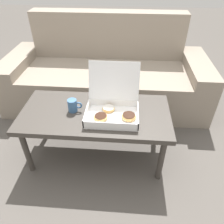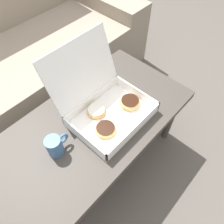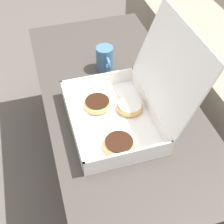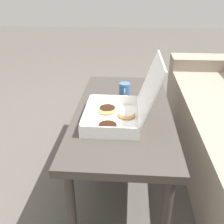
% 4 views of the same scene
% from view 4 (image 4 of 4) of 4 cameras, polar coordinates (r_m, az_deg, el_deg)
% --- Properties ---
extents(ground_plane, '(12.00, 12.00, 0.00)m').
position_cam_4_polar(ground_plane, '(1.80, 4.00, -12.89)').
color(ground_plane, '#514C47').
extents(coffee_table, '(1.15, 0.56, 0.46)m').
position_cam_4_polar(coffee_table, '(1.57, 2.41, -0.98)').
color(coffee_table, '#3D3833').
rests_on(coffee_table, ground_plane).
extents(pastry_box, '(0.39, 0.39, 0.34)m').
position_cam_4_polar(pastry_box, '(1.39, 2.00, 0.43)').
color(pastry_box, white).
rests_on(pastry_box, coffee_table).
extents(coffee_mug, '(0.11, 0.07, 0.10)m').
position_cam_4_polar(coffee_mug, '(1.68, 2.76, 4.62)').
color(coffee_mug, '#3D6693').
rests_on(coffee_mug, coffee_table).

